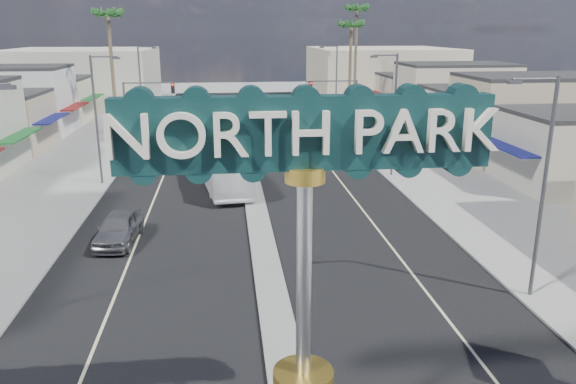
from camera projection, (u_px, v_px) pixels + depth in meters
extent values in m
plane|color=gray|center=(251.00, 180.00, 41.19)|extent=(160.00, 160.00, 0.00)
cube|color=black|center=(251.00, 180.00, 41.19)|extent=(20.00, 120.00, 0.01)
cube|color=gray|center=(267.00, 268.00, 25.90)|extent=(1.30, 30.00, 0.16)
cube|color=gray|center=(53.00, 185.00, 39.68)|extent=(8.00, 120.00, 0.12)
cube|color=gray|center=(435.00, 174.00, 42.67)|extent=(8.00, 120.00, 0.12)
cube|color=#B7B29E|center=(487.00, 110.00, 55.33)|extent=(12.00, 42.00, 6.00)
cube|color=#B7B29E|center=(82.00, 78.00, 80.67)|extent=(20.00, 20.00, 8.00)
cube|color=beige|center=(381.00, 75.00, 85.38)|extent=(20.00, 20.00, 8.00)
cylinder|color=gold|center=(303.00, 375.00, 13.78)|extent=(1.50, 1.50, 0.25)
cylinder|color=#B7B7BC|center=(304.00, 281.00, 13.07)|extent=(0.36, 0.36, 4.80)
cylinder|color=gold|center=(305.00, 174.00, 12.35)|extent=(0.90, 0.90, 0.35)
cube|color=#0E2E2D|center=(305.00, 133.00, 12.10)|extent=(8.20, 0.50, 1.60)
cylinder|color=#47474C|center=(126.00, 114.00, 52.54)|extent=(0.18, 0.18, 6.00)
cylinder|color=#47474C|center=(151.00, 83.00, 52.00)|extent=(5.00, 0.12, 0.12)
cube|color=black|center=(173.00, 88.00, 52.35)|extent=(0.32, 0.32, 1.00)
sphere|color=red|center=(173.00, 85.00, 52.09)|extent=(0.22, 0.22, 0.22)
cylinder|color=#47474C|center=(356.00, 111.00, 54.89)|extent=(0.18, 0.18, 6.00)
cylinder|color=#47474C|center=(331.00, 81.00, 53.82)|extent=(5.00, 0.12, 0.12)
cube|color=black|center=(310.00, 86.00, 53.74)|extent=(0.32, 0.32, 1.00)
sphere|color=red|center=(311.00, 83.00, 53.48)|extent=(0.22, 0.22, 0.22)
cube|color=#47474C|center=(8.00, 87.00, 18.70)|extent=(0.50, 0.22, 0.15)
cylinder|color=#47474C|center=(96.00, 122.00, 38.80)|extent=(0.16, 0.16, 9.00)
cylinder|color=#47474C|center=(104.00, 57.00, 37.67)|extent=(1.80, 0.10, 0.10)
cube|color=#47474C|center=(116.00, 58.00, 37.79)|extent=(0.50, 0.22, 0.15)
cylinder|color=#47474C|center=(141.00, 89.00, 59.80)|extent=(0.16, 0.16, 9.00)
cylinder|color=#47474C|center=(146.00, 47.00, 58.67)|extent=(1.80, 0.10, 0.10)
cube|color=#47474C|center=(154.00, 48.00, 58.78)|extent=(0.50, 0.22, 0.15)
cylinder|color=#47474C|center=(543.00, 193.00, 21.98)|extent=(0.16, 0.16, 9.00)
cylinder|color=#47474C|center=(535.00, 79.00, 20.66)|extent=(1.80, 0.10, 0.10)
cube|color=#47474C|center=(514.00, 82.00, 20.60)|extent=(0.50, 0.22, 0.15)
cylinder|color=#47474C|center=(394.00, 117.00, 41.07)|extent=(0.16, 0.16, 9.00)
cylinder|color=#47474C|center=(385.00, 55.00, 39.75)|extent=(1.80, 0.10, 0.10)
cube|color=#47474C|center=(374.00, 57.00, 39.69)|extent=(0.50, 0.22, 0.15)
cylinder|color=#47474C|center=(336.00, 87.00, 62.07)|extent=(0.16, 0.16, 9.00)
cylinder|color=#47474C|center=(329.00, 46.00, 60.75)|extent=(1.80, 0.10, 0.10)
cube|color=#47474C|center=(322.00, 47.00, 60.69)|extent=(0.50, 0.22, 0.15)
cylinder|color=brown|center=(113.00, 77.00, 57.22)|extent=(0.36, 0.36, 12.00)
cylinder|color=brown|center=(350.00, 75.00, 65.86)|extent=(0.36, 0.36, 11.00)
cylinder|color=brown|center=(355.00, 63.00, 71.52)|extent=(0.36, 0.36, 13.00)
imported|color=slate|center=(119.00, 228.00, 28.96)|extent=(2.26, 4.77, 1.58)
imported|color=white|center=(223.00, 165.00, 39.33)|extent=(4.01, 11.16, 3.04)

